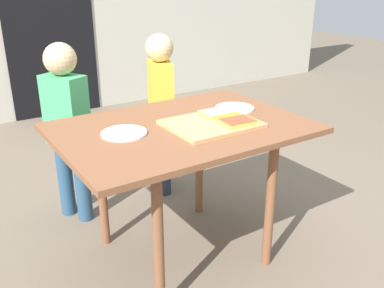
{
  "coord_description": "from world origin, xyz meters",
  "views": [
    {
      "loc": [
        -1.01,
        -1.65,
        1.41
      ],
      "look_at": [
        0.06,
        0.0,
        0.62
      ],
      "focal_mm": 39.99,
      "sensor_mm": 36.0,
      "label": 1
    }
  ],
  "objects_px": {
    "cutting_board": "(211,124)",
    "plate_white_right": "(235,108)",
    "pizza_slice_near_right": "(238,122)",
    "child_left": "(67,122)",
    "child_right": "(161,103)",
    "pizza_slice_far_right": "(217,112)",
    "plate_white_left": "(124,133)",
    "dining_table": "(182,141)",
    "garden_hose_coil": "(224,97)"
  },
  "relations": [
    {
      "from": "dining_table",
      "to": "plate_white_right",
      "type": "distance_m",
      "value": 0.39
    },
    {
      "from": "plate_white_right",
      "to": "pizza_slice_far_right",
      "type": "bearing_deg",
      "value": -157.7
    },
    {
      "from": "cutting_board",
      "to": "plate_white_right",
      "type": "xyz_separation_m",
      "value": [
        0.26,
        0.15,
        -0.0
      ]
    },
    {
      "from": "plate_white_right",
      "to": "garden_hose_coil",
      "type": "height_order",
      "value": "plate_white_right"
    },
    {
      "from": "pizza_slice_near_right",
      "to": "child_left",
      "type": "distance_m",
      "value": 1.02
    },
    {
      "from": "dining_table",
      "to": "child_left",
      "type": "height_order",
      "value": "child_left"
    },
    {
      "from": "pizza_slice_near_right",
      "to": "garden_hose_coil",
      "type": "relative_size",
      "value": 0.4
    },
    {
      "from": "child_right",
      "to": "dining_table",
      "type": "bearing_deg",
      "value": -111.17
    },
    {
      "from": "cutting_board",
      "to": "garden_hose_coil",
      "type": "relative_size",
      "value": 0.95
    },
    {
      "from": "pizza_slice_far_right",
      "to": "plate_white_left",
      "type": "distance_m",
      "value": 0.5
    },
    {
      "from": "plate_white_right",
      "to": "child_right",
      "type": "relative_size",
      "value": 0.2
    },
    {
      "from": "pizza_slice_far_right",
      "to": "plate_white_right",
      "type": "height_order",
      "value": "pizza_slice_far_right"
    },
    {
      "from": "cutting_board",
      "to": "child_right",
      "type": "bearing_deg",
      "value": 78.66
    },
    {
      "from": "pizza_slice_near_right",
      "to": "child_right",
      "type": "xyz_separation_m",
      "value": [
        0.07,
        0.87,
        -0.14
      ]
    },
    {
      "from": "plate_white_left",
      "to": "child_left",
      "type": "xyz_separation_m",
      "value": [
        -0.07,
        0.64,
        -0.12
      ]
    },
    {
      "from": "dining_table",
      "to": "cutting_board",
      "type": "distance_m",
      "value": 0.17
    },
    {
      "from": "child_left",
      "to": "child_right",
      "type": "relative_size",
      "value": 1.0
    },
    {
      "from": "cutting_board",
      "to": "plate_white_right",
      "type": "distance_m",
      "value": 0.3
    },
    {
      "from": "cutting_board",
      "to": "pizza_slice_near_right",
      "type": "distance_m",
      "value": 0.13
    },
    {
      "from": "pizza_slice_near_right",
      "to": "plate_white_right",
      "type": "xyz_separation_m",
      "value": [
        0.17,
        0.24,
        -0.02
      ]
    },
    {
      "from": "dining_table",
      "to": "garden_hose_coil",
      "type": "xyz_separation_m",
      "value": [
        2.03,
        2.32,
        -0.63
      ]
    },
    {
      "from": "pizza_slice_far_right",
      "to": "pizza_slice_near_right",
      "type": "relative_size",
      "value": 0.97
    },
    {
      "from": "plate_white_right",
      "to": "child_left",
      "type": "distance_m",
      "value": 0.96
    },
    {
      "from": "plate_white_left",
      "to": "child_right",
      "type": "relative_size",
      "value": 0.2
    },
    {
      "from": "pizza_slice_far_right",
      "to": "child_left",
      "type": "distance_m",
      "value": 0.89
    },
    {
      "from": "cutting_board",
      "to": "pizza_slice_far_right",
      "type": "bearing_deg",
      "value": 41.21
    },
    {
      "from": "cutting_board",
      "to": "child_left",
      "type": "xyz_separation_m",
      "value": [
        -0.47,
        0.76,
        -0.12
      ]
    },
    {
      "from": "pizza_slice_far_right",
      "to": "plate_white_right",
      "type": "distance_m",
      "value": 0.18
    },
    {
      "from": "child_left",
      "to": "garden_hose_coil",
      "type": "relative_size",
      "value": 2.43
    },
    {
      "from": "pizza_slice_near_right",
      "to": "child_left",
      "type": "height_order",
      "value": "child_left"
    },
    {
      "from": "dining_table",
      "to": "pizza_slice_near_right",
      "type": "distance_m",
      "value": 0.29
    },
    {
      "from": "pizza_slice_near_right",
      "to": "cutting_board",
      "type": "bearing_deg",
      "value": 137.68
    },
    {
      "from": "pizza_slice_far_right",
      "to": "plate_white_left",
      "type": "height_order",
      "value": "pizza_slice_far_right"
    },
    {
      "from": "pizza_slice_far_right",
      "to": "garden_hose_coil",
      "type": "distance_m",
      "value": 3.04
    },
    {
      "from": "pizza_slice_near_right",
      "to": "child_right",
      "type": "bearing_deg",
      "value": 85.69
    },
    {
      "from": "pizza_slice_far_right",
      "to": "child_right",
      "type": "height_order",
      "value": "child_right"
    },
    {
      "from": "pizza_slice_near_right",
      "to": "child_right",
      "type": "height_order",
      "value": "child_right"
    },
    {
      "from": "plate_white_right",
      "to": "garden_hose_coil",
      "type": "distance_m",
      "value": 2.88
    },
    {
      "from": "plate_white_left",
      "to": "garden_hose_coil",
      "type": "relative_size",
      "value": 0.48
    },
    {
      "from": "pizza_slice_far_right",
      "to": "child_left",
      "type": "xyz_separation_m",
      "value": [
        -0.56,
        0.68,
        -0.14
      ]
    },
    {
      "from": "plate_white_left",
      "to": "plate_white_right",
      "type": "bearing_deg",
      "value": 2.58
    },
    {
      "from": "pizza_slice_near_right",
      "to": "garden_hose_coil",
      "type": "bearing_deg",
      "value": 53.79
    },
    {
      "from": "cutting_board",
      "to": "plate_white_right",
      "type": "bearing_deg",
      "value": 30.25
    },
    {
      "from": "dining_table",
      "to": "pizza_slice_far_right",
      "type": "height_order",
      "value": "pizza_slice_far_right"
    },
    {
      "from": "cutting_board",
      "to": "pizza_slice_near_right",
      "type": "xyz_separation_m",
      "value": [
        0.09,
        -0.08,
        0.02
      ]
    },
    {
      "from": "cutting_board",
      "to": "child_right",
      "type": "xyz_separation_m",
      "value": [
        0.16,
        0.78,
        -0.12
      ]
    },
    {
      "from": "cutting_board",
      "to": "child_right",
      "type": "height_order",
      "value": "child_right"
    },
    {
      "from": "plate_white_left",
      "to": "plate_white_right",
      "type": "height_order",
      "value": "same"
    },
    {
      "from": "pizza_slice_far_right",
      "to": "plate_white_left",
      "type": "relative_size",
      "value": 0.8
    },
    {
      "from": "plate_white_right",
      "to": "child_right",
      "type": "bearing_deg",
      "value": 99.32
    }
  ]
}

